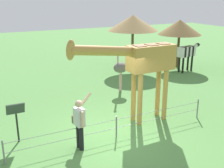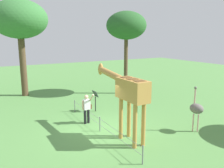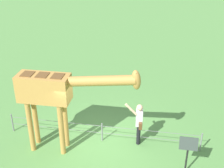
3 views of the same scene
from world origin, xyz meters
TOP-DOWN VIEW (x-y plane):
  - ground_plane at (0.00, 0.00)m, footprint 60.00×60.00m
  - giraffe at (-1.38, -0.58)m, footprint 3.99×0.71m
  - visitor at (1.31, 0.24)m, footprint 0.64×0.58m
  - ostrich at (-2.34, -3.96)m, footprint 0.70×0.56m
  - tree_east at (6.01, -5.24)m, footprint 3.14×3.14m
  - tree_northeast at (9.31, 2.12)m, footprint 4.15×4.15m
  - info_sign at (2.94, -1.04)m, footprint 0.56×0.21m
  - wire_fence at (0.00, 0.12)m, footprint 7.05×0.05m

SIDE VIEW (x-z plane):
  - ground_plane at x=0.00m, z-range 0.00..0.00m
  - wire_fence at x=0.00m, z-range 0.03..0.78m
  - visitor at x=1.31m, z-range 0.05..1.75m
  - info_sign at x=2.94m, z-range 0.29..1.61m
  - ostrich at x=-2.34m, z-range 0.05..2.30m
  - giraffe at x=-1.38m, z-range 0.62..3.87m
  - tree_east at x=6.01m, z-range 2.12..8.68m
  - tree_northeast at x=9.31m, z-range 2.14..9.48m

